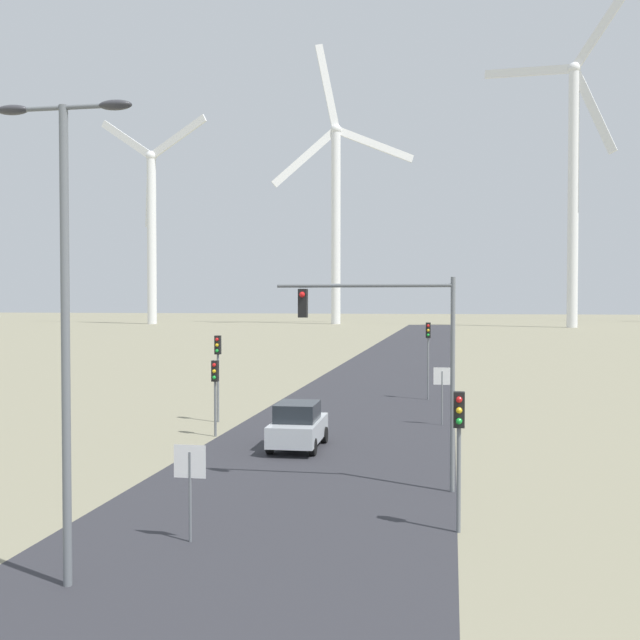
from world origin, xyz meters
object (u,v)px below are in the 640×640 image
wind_turbine_far_left (152,220)px  wind_turbine_center (573,171)px  traffic_light_post_near_left (218,359)px  wind_turbine_left (336,204)px  traffic_light_post_near_right (459,429)px  traffic_light_post_mid_right (428,344)px  car_approaching (298,425)px  stop_sign_far (442,385)px  streetlamp (65,285)px  traffic_light_mast_overhead (391,337)px  stop_sign_near (190,474)px  traffic_light_post_mid_left (215,381)px

wind_turbine_far_left → wind_turbine_center: bearing=-3.8°
traffic_light_post_near_left → wind_turbine_far_left: 149.67m
wind_turbine_center → wind_turbine_left: bearing=165.5°
traffic_light_post_near_right → wind_turbine_left: 162.28m
traffic_light_post_near_left → wind_turbine_center: wind_turbine_center is taller
traffic_light_post_mid_right → car_approaching: bearing=-106.6°
stop_sign_far → wind_turbine_left: size_ratio=0.04×
streetlamp → traffic_light_mast_overhead: (5.90, 8.97, -1.43)m
stop_sign_near → traffic_light_post_near_left: 17.83m
wind_turbine_left → traffic_light_post_mid_left: bearing=-83.2°
traffic_light_post_mid_left → car_approaching: 4.70m
stop_sign_far → traffic_light_post_near_right: bearing=-87.8°
car_approaching → traffic_light_mast_overhead: bearing=-54.2°
traffic_light_post_mid_left → wind_turbine_center: wind_turbine_center is taller
traffic_light_post_mid_right → wind_turbine_center: (26.16, 119.23, 29.28)m
traffic_light_post_near_right → traffic_light_post_mid_right: traffic_light_post_mid_right is taller
traffic_light_post_near_right → car_approaching: traffic_light_post_near_right is taller
wind_turbine_far_left → wind_turbine_center: (95.73, -6.33, 7.72)m
streetlamp → wind_turbine_left: bearing=96.9°
wind_turbine_far_left → traffic_light_post_mid_right: bearing=-61.0°
streetlamp → stop_sign_far: size_ratio=3.64×
streetlamp → wind_turbine_far_left: bearing=112.1°
traffic_light_post_near_left → traffic_light_post_mid_right: 13.79m
traffic_light_post_near_left → traffic_light_post_mid_right: (9.65, 9.85, 0.26)m
stop_sign_near → stop_sign_far: bearing=72.3°
streetlamp → car_approaching: bearing=83.1°
traffic_light_post_near_right → traffic_light_post_near_left: bearing=126.3°
traffic_light_post_mid_right → wind_turbine_left: 137.57m
traffic_light_post_mid_left → traffic_light_mast_overhead: (8.13, -7.62, 2.33)m
traffic_light_post_near_right → wind_turbine_center: (24.61, 144.32, 29.96)m
traffic_light_post_mid_right → wind_turbine_far_left: (-69.56, 125.56, 21.56)m
car_approaching → wind_turbine_left: size_ratio=0.06×
traffic_light_post_near_left → traffic_light_post_near_right: (11.20, -15.25, -0.42)m
traffic_light_post_near_left → wind_turbine_far_left: wind_turbine_far_left is taller
traffic_light_post_near_right → traffic_light_mast_overhead: bearing=116.8°
stop_sign_far → wind_turbine_left: wind_turbine_left is taller
traffic_light_post_mid_left → traffic_light_post_mid_right: bearing=57.4°
car_approaching → wind_turbine_center: size_ratio=0.06×
stop_sign_far → traffic_light_post_mid_right: size_ratio=0.60×
traffic_light_post_mid_right → wind_turbine_left: size_ratio=0.07×
traffic_light_post_mid_left → wind_turbine_center: 140.46m
stop_sign_near → wind_turbine_left: (-21.16, 159.65, 27.01)m
stop_sign_far → traffic_light_post_near_left: 10.69m
streetlamp → traffic_light_mast_overhead: 10.83m
traffic_light_post_near_left → traffic_light_mast_overhead: size_ratio=0.63×
stop_sign_near → wind_turbine_center: 152.62m
traffic_light_post_mid_right → streetlamp: bearing=-102.0°
traffic_light_post_mid_left → stop_sign_far: bearing=25.7°
stop_sign_far → traffic_light_post_mid_left: traffic_light_post_mid_left is taller
stop_sign_far → traffic_light_mast_overhead: size_ratio=0.41×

